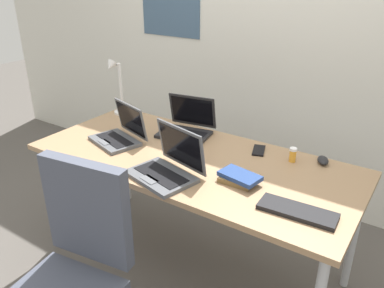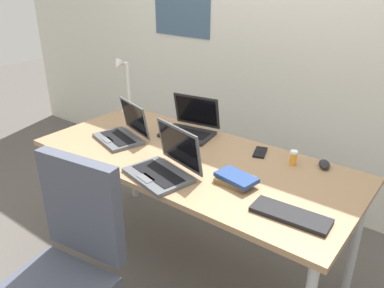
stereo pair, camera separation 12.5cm
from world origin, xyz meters
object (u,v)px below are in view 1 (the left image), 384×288
book_stack (239,177)px  pill_bottle (293,155)px  laptop_far_corner (167,167)px  cell_phone (259,150)px  external_keyboard (297,211)px  laptop_center (120,134)px  desk_lamp (117,87)px  laptop_front_left (187,127)px  computer_mouse (323,160)px

book_stack → pill_bottle: bearing=68.5°
laptop_far_corner → cell_phone: size_ratio=2.81×
cell_phone → book_stack: bearing=-98.9°
cell_phone → external_keyboard: bearing=-68.8°
external_keyboard → pill_bottle: (-0.19, 0.45, 0.03)m
laptop_center → laptop_far_corner: laptop_far_corner is taller
laptop_far_corner → desk_lamp: bearing=147.7°
laptop_front_left → external_keyboard: laptop_front_left is taller
laptop_far_corner → external_keyboard: 0.66m
laptop_center → external_keyboard: 1.15m
cell_phone → pill_bottle: 0.21m
desk_lamp → pill_bottle: desk_lamp is taller
laptop_far_corner → book_stack: size_ratio=1.80×
laptop_far_corner → computer_mouse: laptop_far_corner is taller
computer_mouse → laptop_far_corner: bearing=-162.8°
external_keyboard → book_stack: (-0.33, 0.10, 0.01)m
desk_lamp → computer_mouse: bearing=2.1°
laptop_front_left → laptop_far_corner: size_ratio=0.90×
desk_lamp → book_stack: size_ratio=1.88×
laptop_front_left → book_stack: 0.65m
external_keyboard → pill_bottle: size_ratio=4.18×
laptop_center → cell_phone: size_ratio=2.60×
laptop_front_left → cell_phone: 0.49m
cell_phone → pill_bottle: pill_bottle is taller
laptop_center → book_stack: 0.82m
laptop_far_corner → book_stack: 0.36m
external_keyboard → desk_lamp: bearing=159.1°
laptop_far_corner → external_keyboard: laptop_far_corner is taller
laptop_center → cell_phone: (0.75, 0.33, -0.04)m
desk_lamp → cell_phone: desk_lamp is taller
laptop_front_left → pill_bottle: bearing=0.2°
laptop_center → pill_bottle: 1.00m
desk_lamp → cell_phone: bearing=-0.1°
laptop_front_left → laptop_far_corner: (0.22, -0.49, 0.00)m
external_keyboard → laptop_front_left: bearing=149.7°
laptop_front_left → laptop_center: bearing=-130.5°
external_keyboard → cell_phone: bearing=127.0°
laptop_far_corner → pill_bottle: size_ratio=4.84×
laptop_far_corner → pill_bottle: (0.46, 0.50, -0.01)m
laptop_front_left → pill_bottle: (0.69, 0.00, -0.01)m
pill_bottle → cell_phone: bearing=175.4°
computer_mouse → laptop_center: bearing=173.5°
laptop_center → external_keyboard: laptop_center is taller
laptop_front_left → laptop_far_corner: bearing=-65.6°
cell_phone → book_stack: (0.07, -0.37, 0.02)m
cell_phone → computer_mouse: bearing=-10.2°
laptop_center → laptop_front_left: size_ratio=1.02×
desk_lamp → laptop_far_corner: size_ratio=1.05×
laptop_center → desk_lamp: bearing=133.8°
laptop_front_left → book_stack: laptop_front_left is taller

